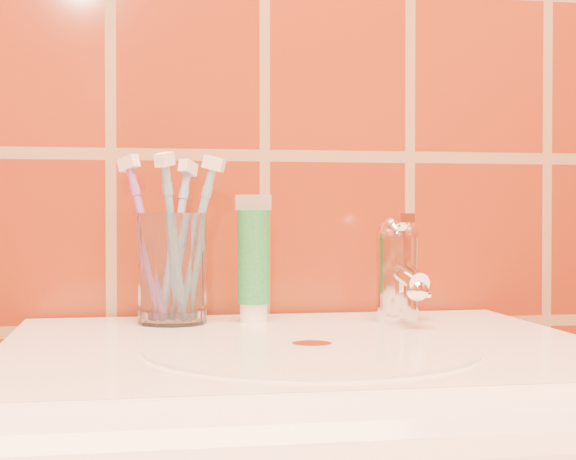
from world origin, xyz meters
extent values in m
cube|color=white|center=(0.00, 0.96, 0.77)|extent=(0.56, 0.46, 0.16)
cylinder|color=silver|center=(0.00, 0.91, 0.85)|extent=(0.30, 0.30, 0.00)
cylinder|color=white|center=(0.00, 0.91, 0.85)|extent=(0.04, 0.04, 0.00)
cylinder|color=white|center=(-0.12, 1.12, 0.91)|extent=(0.08, 0.08, 0.12)
cylinder|color=white|center=(-0.03, 1.12, 0.86)|extent=(0.03, 0.03, 0.02)
cylinder|color=#1C7736|center=(-0.03, 1.12, 0.92)|extent=(0.04, 0.04, 0.10)
cube|color=beige|center=(-0.03, 1.12, 0.98)|extent=(0.04, 0.00, 0.02)
cylinder|color=white|center=(0.14, 1.09, 0.90)|extent=(0.05, 0.05, 0.09)
sphere|color=white|center=(0.14, 1.09, 0.94)|extent=(0.05, 0.05, 0.05)
cylinder|color=white|center=(0.14, 1.06, 0.91)|extent=(0.02, 0.09, 0.03)
cube|color=white|center=(0.14, 1.08, 0.96)|extent=(0.02, 0.06, 0.01)
camera|label=1|loc=(-0.15, 0.14, 0.97)|focal=55.00mm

